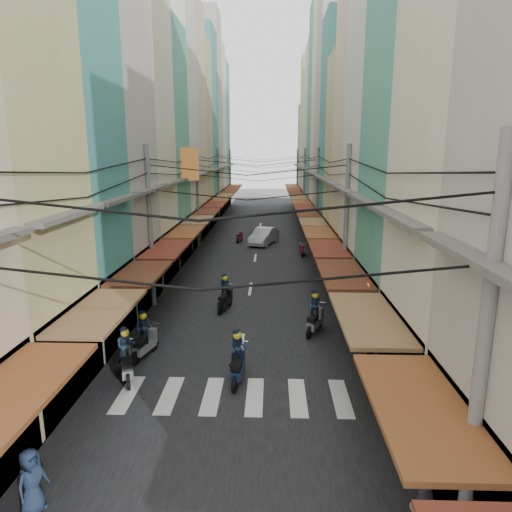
% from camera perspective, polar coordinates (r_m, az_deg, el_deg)
% --- Properties ---
extents(ground, '(160.00, 160.00, 0.00)m').
position_cam_1_polar(ground, '(21.02, -1.48, -8.95)').
color(ground, '#63635E').
rests_on(ground, ground).
extents(road, '(10.00, 80.00, 0.02)m').
position_cam_1_polar(road, '(40.25, 0.22, 1.71)').
color(road, black).
rests_on(road, ground).
extents(sidewalk_left, '(3.00, 80.00, 0.06)m').
position_cam_1_polar(sidewalk_left, '(40.96, -8.91, 1.78)').
color(sidewalk_left, gray).
rests_on(sidewalk_left, ground).
extents(sidewalk_right, '(3.00, 80.00, 0.06)m').
position_cam_1_polar(sidewalk_right, '(40.58, 9.43, 1.65)').
color(sidewalk_right, gray).
rests_on(sidewalk_right, ground).
extents(crosswalk, '(7.55, 2.40, 0.01)m').
position_cam_1_polar(crosswalk, '(15.61, -2.85, -17.08)').
color(crosswalk, silver).
rests_on(crosswalk, ground).
extents(building_row_left, '(7.80, 67.67, 23.70)m').
position_cam_1_polar(building_row_left, '(37.22, -12.70, 15.61)').
color(building_row_left, silver).
rests_on(building_row_left, ground).
extents(building_row_right, '(7.80, 68.98, 22.59)m').
position_cam_1_polar(building_row_right, '(36.57, 13.00, 15.07)').
color(building_row_right, teal).
rests_on(building_row_right, ground).
extents(utility_poles, '(10.20, 66.13, 8.20)m').
position_cam_1_polar(utility_poles, '(34.53, -0.03, 10.85)').
color(utility_poles, slate).
rests_on(utility_poles, ground).
extents(white_car, '(5.35, 3.40, 1.76)m').
position_cam_1_polar(white_car, '(39.57, 0.97, 1.50)').
color(white_car, silver).
rests_on(white_car, ground).
extents(bicycle, '(1.49, 0.59, 1.02)m').
position_cam_1_polar(bicycle, '(23.74, 15.82, -6.84)').
color(bicycle, black).
rests_on(bicycle, ground).
extents(moving_scooters, '(7.81, 26.87, 1.96)m').
position_cam_1_polar(moving_scooters, '(21.82, -3.26, -6.54)').
color(moving_scooters, black).
rests_on(moving_scooters, ground).
extents(parked_scooters, '(13.48, 14.66, 1.02)m').
position_cam_1_polar(parked_scooters, '(17.57, 6.79, -11.96)').
color(parked_scooters, black).
rests_on(parked_scooters, ground).
extents(pedestrians, '(12.44, 25.51, 2.25)m').
position_cam_1_polar(pedestrians, '(22.35, -12.37, -5.20)').
color(pedestrians, '#2B212C').
rests_on(pedestrians, ground).
extents(market_umbrella, '(2.19, 2.19, 2.31)m').
position_cam_1_polar(market_umbrella, '(18.89, 20.38, -5.76)').
color(market_umbrella, '#B2B2B7').
rests_on(market_umbrella, ground).
extents(traffic_sign, '(0.10, 0.71, 3.26)m').
position_cam_1_polar(traffic_sign, '(17.36, 13.82, -5.66)').
color(traffic_sign, slate).
rests_on(traffic_sign, ground).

